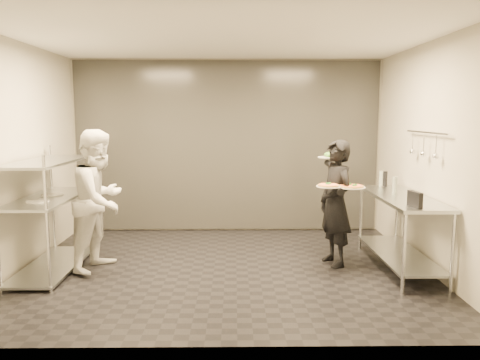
{
  "coord_description": "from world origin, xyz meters",
  "views": [
    {
      "loc": [
        0.12,
        -5.65,
        1.91
      ],
      "look_at": [
        0.19,
        0.15,
        1.1
      ],
      "focal_mm": 35.0,
      "sensor_mm": 36.0,
      "label": 1
    }
  ],
  "objects_px": {
    "bottle_dark": "(385,179)",
    "pass_rack": "(50,209)",
    "salad_plate": "(329,156)",
    "chef": "(100,200)",
    "bottle_clear": "(381,178)",
    "pos_monitor": "(415,199)",
    "pizza_plate_near": "(329,186)",
    "pizza_plate_far": "(351,186)",
    "waiter": "(336,203)",
    "prep_counter": "(401,219)",
    "bottle_green": "(395,186)"
  },
  "relations": [
    {
      "from": "bottle_dark",
      "to": "pass_rack",
      "type": "bearing_deg",
      "value": -169.94
    },
    {
      "from": "salad_plate",
      "to": "bottle_dark",
      "type": "bearing_deg",
      "value": 21.96
    },
    {
      "from": "chef",
      "to": "bottle_dark",
      "type": "relative_size",
      "value": 8.21
    },
    {
      "from": "bottle_clear",
      "to": "pos_monitor",
      "type": "bearing_deg",
      "value": -94.29
    },
    {
      "from": "pizza_plate_near",
      "to": "pizza_plate_far",
      "type": "bearing_deg",
      "value": 10.02
    },
    {
      "from": "waiter",
      "to": "pizza_plate_far",
      "type": "height_order",
      "value": "waiter"
    },
    {
      "from": "prep_counter",
      "to": "waiter",
      "type": "height_order",
      "value": "waiter"
    },
    {
      "from": "bottle_clear",
      "to": "pizza_plate_near",
      "type": "bearing_deg",
      "value": -136.6
    },
    {
      "from": "pizza_plate_near",
      "to": "bottle_clear",
      "type": "distance_m",
      "value": 1.26
    },
    {
      "from": "pass_rack",
      "to": "waiter",
      "type": "bearing_deg",
      "value": 2.57
    },
    {
      "from": "prep_counter",
      "to": "pizza_plate_near",
      "type": "height_order",
      "value": "pizza_plate_near"
    },
    {
      "from": "waiter",
      "to": "bottle_clear",
      "type": "relative_size",
      "value": 7.44
    },
    {
      "from": "bottle_clear",
      "to": "bottle_dark",
      "type": "xyz_separation_m",
      "value": [
        0.04,
        -0.03,
        -0.0
      ]
    },
    {
      "from": "pizza_plate_far",
      "to": "bottle_clear",
      "type": "distance_m",
      "value": 1.03
    },
    {
      "from": "prep_counter",
      "to": "pizza_plate_near",
      "type": "distance_m",
      "value": 1.02
    },
    {
      "from": "pass_rack",
      "to": "chef",
      "type": "height_order",
      "value": "chef"
    },
    {
      "from": "waiter",
      "to": "bottle_dark",
      "type": "relative_size",
      "value": 7.57
    },
    {
      "from": "chef",
      "to": "bottle_dark",
      "type": "xyz_separation_m",
      "value": [
        3.76,
        0.72,
        0.16
      ]
    },
    {
      "from": "pos_monitor",
      "to": "bottle_dark",
      "type": "height_order",
      "value": "bottle_dark"
    },
    {
      "from": "chef",
      "to": "waiter",
      "type": "bearing_deg",
      "value": -70.52
    },
    {
      "from": "pos_monitor",
      "to": "bottle_green",
      "type": "bearing_deg",
      "value": 75.87
    },
    {
      "from": "bottle_green",
      "to": "pos_monitor",
      "type": "bearing_deg",
      "value": -94.52
    },
    {
      "from": "pizza_plate_far",
      "to": "bottle_dark",
      "type": "xyz_separation_m",
      "value": [
        0.67,
        0.79,
        -0.02
      ]
    },
    {
      "from": "chef",
      "to": "salad_plate",
      "type": "bearing_deg",
      "value": -65.22
    },
    {
      "from": "waiter",
      "to": "pizza_plate_far",
      "type": "distance_m",
      "value": 0.33
    },
    {
      "from": "chef",
      "to": "pos_monitor",
      "type": "distance_m",
      "value": 3.69
    },
    {
      "from": "prep_counter",
      "to": "bottle_green",
      "type": "relative_size",
      "value": 8.08
    },
    {
      "from": "salad_plate",
      "to": "bottle_clear",
      "type": "height_order",
      "value": "salad_plate"
    },
    {
      "from": "chef",
      "to": "bottle_clear",
      "type": "bearing_deg",
      "value": -61.2
    },
    {
      "from": "salad_plate",
      "to": "chef",
      "type": "bearing_deg",
      "value": -172.68
    },
    {
      "from": "chef",
      "to": "pizza_plate_far",
      "type": "distance_m",
      "value": 3.1
    },
    {
      "from": "chef",
      "to": "bottle_green",
      "type": "xyz_separation_m",
      "value": [
        3.68,
        0.06,
        0.16
      ]
    },
    {
      "from": "pass_rack",
      "to": "bottle_green",
      "type": "bearing_deg",
      "value": 1.51
    },
    {
      "from": "pizza_plate_near",
      "to": "pizza_plate_far",
      "type": "xyz_separation_m",
      "value": [
        0.29,
        0.05,
        -0.02
      ]
    },
    {
      "from": "pos_monitor",
      "to": "bottle_green",
      "type": "distance_m",
      "value": 0.83
    },
    {
      "from": "bottle_clear",
      "to": "bottle_dark",
      "type": "bearing_deg",
      "value": -34.8
    },
    {
      "from": "pos_monitor",
      "to": "waiter",
      "type": "bearing_deg",
      "value": 117.36
    },
    {
      "from": "salad_plate",
      "to": "waiter",
      "type": "bearing_deg",
      "value": -81.32
    },
    {
      "from": "waiter",
      "to": "pizza_plate_far",
      "type": "relative_size",
      "value": 4.64
    },
    {
      "from": "bottle_green",
      "to": "bottle_clear",
      "type": "distance_m",
      "value": 0.69
    },
    {
      "from": "bottle_green",
      "to": "bottle_clear",
      "type": "relative_size",
      "value": 1.03
    },
    {
      "from": "pizza_plate_near",
      "to": "bottle_dark",
      "type": "relative_size",
      "value": 1.4
    },
    {
      "from": "pizza_plate_far",
      "to": "salad_plate",
      "type": "bearing_deg",
      "value": 112.77
    },
    {
      "from": "salad_plate",
      "to": "bottle_dark",
      "type": "distance_m",
      "value": 0.99
    },
    {
      "from": "bottle_clear",
      "to": "bottle_green",
      "type": "bearing_deg",
      "value": -94.02
    },
    {
      "from": "pizza_plate_far",
      "to": "salad_plate",
      "type": "xyz_separation_m",
      "value": [
        -0.19,
        0.44,
        0.34
      ]
    },
    {
      "from": "prep_counter",
      "to": "bottle_clear",
      "type": "bearing_deg",
      "value": 90.42
    },
    {
      "from": "pizza_plate_far",
      "to": "pos_monitor",
      "type": "distance_m",
      "value": 0.87
    },
    {
      "from": "prep_counter",
      "to": "bottle_dark",
      "type": "distance_m",
      "value": 0.87
    },
    {
      "from": "pizza_plate_far",
      "to": "waiter",
      "type": "bearing_deg",
      "value": 129.93
    }
  ]
}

